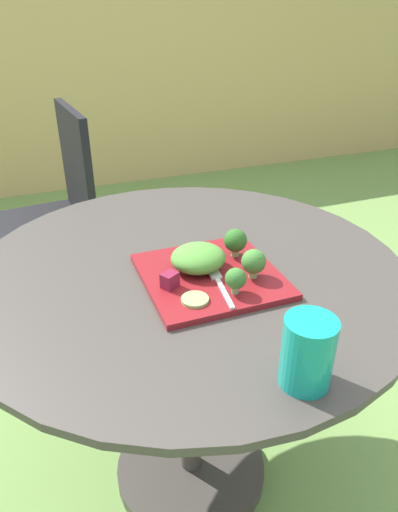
% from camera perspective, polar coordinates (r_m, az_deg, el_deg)
% --- Properties ---
extents(ground_plane, '(12.00, 12.00, 0.00)m').
position_cam_1_polar(ground_plane, '(1.57, -0.99, -24.78)').
color(ground_plane, '#70994C').
extents(bamboo_fence, '(8.00, 0.08, 1.28)m').
position_cam_1_polar(bamboo_fence, '(3.53, -16.25, 17.86)').
color(bamboo_fence, tan).
rests_on(bamboo_fence, ground_plane).
extents(patio_table, '(1.00, 1.00, 0.73)m').
position_cam_1_polar(patio_table, '(1.20, -1.20, -10.72)').
color(patio_table, '#423D38').
rests_on(patio_table, ground_plane).
extents(patio_chair, '(0.48, 0.48, 0.90)m').
position_cam_1_polar(patio_chair, '(2.00, -17.25, 6.06)').
color(patio_chair, black).
rests_on(patio_chair, ground_plane).
extents(salad_plate, '(0.29, 0.29, 0.01)m').
position_cam_1_polar(salad_plate, '(1.01, 1.40, -2.44)').
color(salad_plate, maroon).
rests_on(salad_plate, patio_table).
extents(drinking_glass, '(0.08, 0.08, 0.12)m').
position_cam_1_polar(drinking_glass, '(0.75, 13.06, -11.76)').
color(drinking_glass, '#149989').
rests_on(drinking_glass, patio_table).
extents(fork, '(0.04, 0.15, 0.00)m').
position_cam_1_polar(fork, '(0.97, 2.50, -3.32)').
color(fork, silver).
rests_on(fork, salad_plate).
extents(lettuce_mound, '(0.12, 0.11, 0.05)m').
position_cam_1_polar(lettuce_mound, '(1.01, -0.10, -0.24)').
color(lettuce_mound, '#519338').
rests_on(lettuce_mound, salad_plate).
extents(broccoli_floret_0, '(0.05, 0.05, 0.06)m').
position_cam_1_polar(broccoli_floret_0, '(0.98, 6.68, -0.72)').
color(broccoli_floret_0, '#99B770').
rests_on(broccoli_floret_0, salad_plate).
extents(broccoli_floret_1, '(0.04, 0.04, 0.06)m').
position_cam_1_polar(broccoli_floret_1, '(0.93, 4.50, -2.81)').
color(broccoli_floret_1, '#99B770').
rests_on(broccoli_floret_1, salad_plate).
extents(broccoli_floret_2, '(0.05, 0.05, 0.07)m').
position_cam_1_polar(broccoli_floret_2, '(1.06, 4.47, 1.86)').
color(broccoli_floret_2, '#99B770').
rests_on(broccoli_floret_2, salad_plate).
extents(cucumber_slice_0, '(0.05, 0.05, 0.01)m').
position_cam_1_polar(cucumber_slice_0, '(0.92, -0.50, -5.33)').
color(cucumber_slice_0, '#8EB766').
rests_on(cucumber_slice_0, salad_plate).
extents(beet_chunk_0, '(0.04, 0.04, 0.03)m').
position_cam_1_polar(beet_chunk_0, '(0.96, -3.59, -2.97)').
color(beet_chunk_0, maroon).
rests_on(beet_chunk_0, salad_plate).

